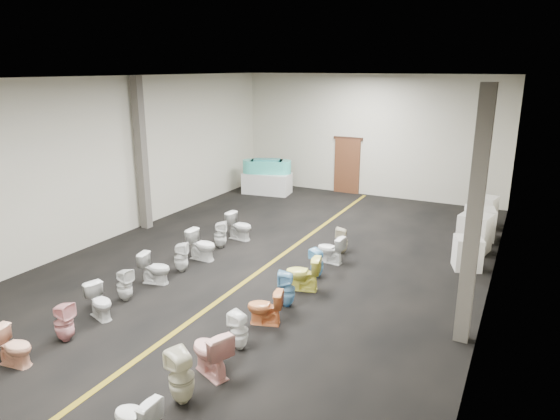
{
  "coord_description": "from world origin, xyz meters",
  "views": [
    {
      "loc": [
        5.46,
        -10.12,
        4.72
      ],
      "look_at": [
        -0.18,
        1.0,
        1.14
      ],
      "focal_mm": 32.0,
      "sensor_mm": 36.0,
      "label": 1
    }
  ],
  "objects_px": {
    "toilet_left_6": "(155,268)",
    "toilet_left_8": "(202,245)",
    "toilet_left_9": "(220,235)",
    "toilet_right_10": "(342,241)",
    "bathtub": "(267,166)",
    "toilet_right_3": "(210,352)",
    "appliance_crate_c": "(479,223)",
    "toilet_left_2": "(14,346)",
    "toilet_right_4": "(239,331)",
    "toilet_right_1": "(136,418)",
    "toilet_right_9": "(331,249)",
    "toilet_left_5": "(125,285)",
    "toilet_left_7": "(181,257)",
    "toilet_right_8": "(317,263)",
    "toilet_left_3": "(64,322)",
    "toilet_left_10": "(240,226)",
    "appliance_crate_a": "(468,253)",
    "toilet_right_7": "(303,273)",
    "display_table": "(267,183)",
    "appliance_crate_d": "(484,212)",
    "toilet_right_5": "(265,307)",
    "toilet_right_2": "(181,377)",
    "appliance_crate_b": "(474,233)",
    "toilet_right_6": "(287,289)"
  },
  "relations": [
    {
      "from": "toilet_left_2",
      "to": "toilet_right_10",
      "type": "relative_size",
      "value": 0.96
    },
    {
      "from": "appliance_crate_c",
      "to": "toilet_left_6",
      "type": "xyz_separation_m",
      "value": [
        -6.18,
        -6.57,
        -0.09
      ]
    },
    {
      "from": "appliance_crate_c",
      "to": "toilet_right_1",
      "type": "distance_m",
      "value": 11.03
    },
    {
      "from": "appliance_crate_c",
      "to": "toilet_right_10",
      "type": "relative_size",
      "value": 1.28
    },
    {
      "from": "toilet_left_7",
      "to": "toilet_left_8",
      "type": "bearing_deg",
      "value": -22.3
    },
    {
      "from": "appliance_crate_c",
      "to": "toilet_left_2",
      "type": "relative_size",
      "value": 1.34
    },
    {
      "from": "toilet_right_1",
      "to": "toilet_right_8",
      "type": "xyz_separation_m",
      "value": [
        0.02,
        5.99,
        -0.0
      ]
    },
    {
      "from": "toilet_left_10",
      "to": "toilet_right_2",
      "type": "relative_size",
      "value": 0.92
    },
    {
      "from": "bathtub",
      "to": "toilet_right_1",
      "type": "bearing_deg",
      "value": -89.74
    },
    {
      "from": "appliance_crate_c",
      "to": "toilet_right_8",
      "type": "distance_m",
      "value": 5.52
    },
    {
      "from": "appliance_crate_c",
      "to": "toilet_right_5",
      "type": "distance_m",
      "value": 7.74
    },
    {
      "from": "toilet_left_9",
      "to": "toilet_left_10",
      "type": "relative_size",
      "value": 0.97
    },
    {
      "from": "display_table",
      "to": "toilet_left_8",
      "type": "height_order",
      "value": "display_table"
    },
    {
      "from": "toilet_right_3",
      "to": "toilet_right_7",
      "type": "bearing_deg",
      "value": -157.05
    },
    {
      "from": "toilet_left_9",
      "to": "toilet_right_10",
      "type": "relative_size",
      "value": 1.07
    },
    {
      "from": "toilet_left_6",
      "to": "toilet_left_8",
      "type": "bearing_deg",
      "value": -16.0
    },
    {
      "from": "toilet_left_2",
      "to": "toilet_right_4",
      "type": "xyz_separation_m",
      "value": [
        3.03,
        2.08,
        0.01
      ]
    },
    {
      "from": "appliance_crate_d",
      "to": "toilet_right_6",
      "type": "height_order",
      "value": "appliance_crate_d"
    },
    {
      "from": "toilet_right_4",
      "to": "toilet_right_9",
      "type": "distance_m",
      "value": 4.44
    },
    {
      "from": "appliance_crate_d",
      "to": "toilet_right_7",
      "type": "relative_size",
      "value": 1.23
    },
    {
      "from": "appliance_crate_a",
      "to": "toilet_left_9",
      "type": "xyz_separation_m",
      "value": [
        -6.14,
        -1.49,
        -0.02
      ]
    },
    {
      "from": "toilet_left_3",
      "to": "toilet_left_5",
      "type": "distance_m",
      "value": 1.71
    },
    {
      "from": "toilet_left_8",
      "to": "toilet_right_3",
      "type": "bearing_deg",
      "value": -142.33
    },
    {
      "from": "toilet_left_3",
      "to": "toilet_right_4",
      "type": "bearing_deg",
      "value": -73.46
    },
    {
      "from": "appliance_crate_a",
      "to": "toilet_left_6",
      "type": "relative_size",
      "value": 1.12
    },
    {
      "from": "appliance_crate_c",
      "to": "toilet_left_5",
      "type": "height_order",
      "value": "appliance_crate_c"
    },
    {
      "from": "toilet_right_1",
      "to": "toilet_right_10",
      "type": "bearing_deg",
      "value": -179.56
    },
    {
      "from": "toilet_left_9",
      "to": "toilet_right_1",
      "type": "distance_m",
      "value": 7.27
    },
    {
      "from": "toilet_right_9",
      "to": "toilet_right_10",
      "type": "relative_size",
      "value": 1.01
    },
    {
      "from": "bathtub",
      "to": "toilet_right_1",
      "type": "xyz_separation_m",
      "value": [
        4.82,
        -12.52,
        -0.73
      ]
    },
    {
      "from": "toilet_left_3",
      "to": "toilet_right_8",
      "type": "bearing_deg",
      "value": -37.58
    },
    {
      "from": "toilet_right_1",
      "to": "toilet_left_8",
      "type": "bearing_deg",
      "value": -151.61
    },
    {
      "from": "toilet_right_5",
      "to": "toilet_right_7",
      "type": "height_order",
      "value": "toilet_right_7"
    },
    {
      "from": "appliance_crate_b",
      "to": "toilet_left_7",
      "type": "bearing_deg",
      "value": -142.88
    },
    {
      "from": "toilet_left_7",
      "to": "toilet_right_10",
      "type": "xyz_separation_m",
      "value": [
        3.0,
        2.89,
        -0.01
      ]
    },
    {
      "from": "bathtub",
      "to": "toilet_right_3",
      "type": "xyz_separation_m",
      "value": [
        4.84,
        -10.85,
        -0.67
      ]
    },
    {
      "from": "toilet_left_8",
      "to": "toilet_left_9",
      "type": "bearing_deg",
      "value": 3.82
    },
    {
      "from": "toilet_left_2",
      "to": "toilet_left_3",
      "type": "xyz_separation_m",
      "value": [
        0.12,
        0.9,
        0.04
      ]
    },
    {
      "from": "display_table",
      "to": "toilet_right_4",
      "type": "xyz_separation_m",
      "value": [
        4.85,
        -10.0,
        -0.05
      ]
    },
    {
      "from": "appliance_crate_c",
      "to": "toilet_right_7",
      "type": "distance_m",
      "value": 6.2
    },
    {
      "from": "toilet_right_1",
      "to": "toilet_right_9",
      "type": "relative_size",
      "value": 0.97
    },
    {
      "from": "display_table",
      "to": "appliance_crate_c",
      "type": "xyz_separation_m",
      "value": [
        7.9,
        -1.93,
        0.05
      ]
    },
    {
      "from": "display_table",
      "to": "toilet_left_10",
      "type": "bearing_deg",
      "value": -69.93
    },
    {
      "from": "toilet_left_9",
      "to": "toilet_right_4",
      "type": "relative_size",
      "value": 1.08
    },
    {
      "from": "toilet_left_7",
      "to": "toilet_right_1",
      "type": "bearing_deg",
      "value": -171.52
    },
    {
      "from": "toilet_left_5",
      "to": "toilet_left_7",
      "type": "distance_m",
      "value": 1.79
    },
    {
      "from": "toilet_left_3",
      "to": "toilet_left_10",
      "type": "height_order",
      "value": "toilet_left_10"
    },
    {
      "from": "appliance_crate_b",
      "to": "toilet_left_8",
      "type": "xyz_separation_m",
      "value": [
        -6.09,
        -3.72,
        -0.12
      ]
    },
    {
      "from": "toilet_left_10",
      "to": "toilet_right_10",
      "type": "distance_m",
      "value": 2.99
    },
    {
      "from": "toilet_left_3",
      "to": "toilet_left_7",
      "type": "xyz_separation_m",
      "value": [
        -0.11,
        3.48,
        -0.01
      ]
    }
  ]
}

